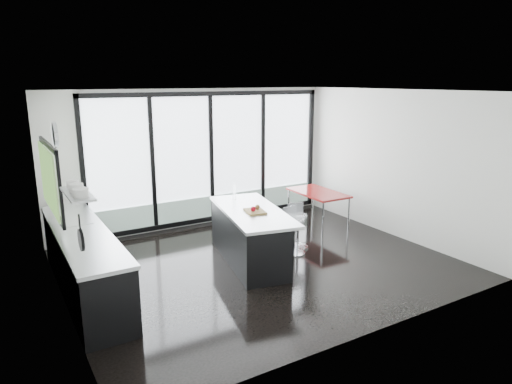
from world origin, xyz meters
TOP-DOWN VIEW (x-y plane):
  - floor at (0.00, 0.00)m, footprint 6.00×5.00m
  - ceiling at (0.00, 0.00)m, footprint 6.00×5.00m
  - wall_back at (0.27, 2.47)m, footprint 6.00×0.09m
  - wall_front at (0.00, -2.50)m, footprint 6.00×0.00m
  - wall_left at (-2.97, 0.27)m, footprint 0.26×5.00m
  - wall_right at (3.00, 0.00)m, footprint 0.00×5.00m
  - counter_cabinets at (-2.67, 0.40)m, footprint 0.69×3.24m
  - island at (-0.10, 0.22)m, footprint 1.34×2.31m
  - bar_stool_near at (0.75, 0.09)m, footprint 0.44×0.44m
  - bar_stool_far at (0.97, 0.29)m, footprint 0.48×0.48m
  - red_table at (2.14, 1.21)m, footprint 0.78×1.33m

SIDE VIEW (x-z plane):
  - floor at x=0.00m, z-range 0.00..0.00m
  - bar_stool_far at x=0.97m, z-range 0.00..0.62m
  - bar_stool_near at x=0.75m, z-range 0.00..0.64m
  - red_table at x=2.14m, z-range 0.00..0.70m
  - island at x=-0.10m, z-range -0.13..1.03m
  - counter_cabinets at x=-2.67m, z-range -0.22..1.14m
  - wall_back at x=0.27m, z-range -0.13..2.67m
  - wall_front at x=0.00m, z-range 0.00..2.80m
  - wall_right at x=3.00m, z-range 0.00..2.80m
  - wall_left at x=-2.97m, z-range 0.16..2.96m
  - ceiling at x=0.00m, z-range 2.80..2.80m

